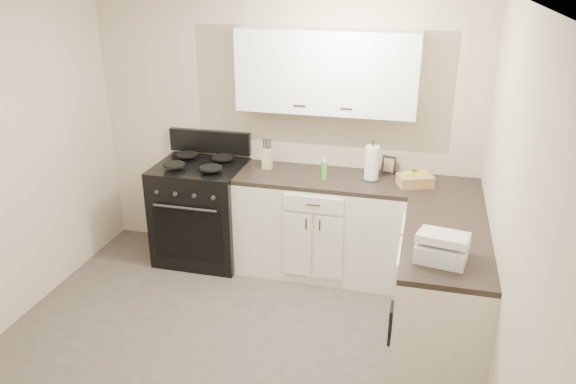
% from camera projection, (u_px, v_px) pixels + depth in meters
% --- Properties ---
extents(floor, '(3.60, 3.60, 0.00)m').
position_uv_depth(floor, '(221.00, 363.00, 4.09)').
color(floor, '#473F38').
rests_on(floor, ground).
extents(ceiling, '(3.60, 3.60, 0.00)m').
position_uv_depth(ceiling, '(201.00, 2.00, 3.13)').
color(ceiling, white).
rests_on(ceiling, wall_back).
extents(wall_back, '(3.60, 0.00, 3.60)m').
position_uv_depth(wall_back, '(283.00, 130.00, 5.22)').
color(wall_back, beige).
rests_on(wall_back, ground).
extents(wall_right, '(0.00, 3.60, 3.60)m').
position_uv_depth(wall_right, '(508.00, 238.00, 3.20)').
color(wall_right, beige).
rests_on(wall_right, ground).
extents(base_cabinets_back, '(1.55, 0.60, 0.90)m').
position_uv_depth(base_cabinets_back, '(320.00, 226.00, 5.16)').
color(base_cabinets_back, silver).
rests_on(base_cabinets_back, floor).
extents(base_cabinets_right, '(0.60, 1.90, 0.90)m').
position_uv_depth(base_cabinets_right, '(440.00, 277.00, 4.34)').
color(base_cabinets_right, silver).
rests_on(base_cabinets_right, floor).
extents(countertop_back, '(1.55, 0.60, 0.04)m').
position_uv_depth(countertop_back, '(321.00, 179.00, 4.98)').
color(countertop_back, black).
rests_on(countertop_back, base_cabinets_back).
extents(countertop_right, '(0.60, 1.90, 0.04)m').
position_uv_depth(countertop_right, '(446.00, 222.00, 4.16)').
color(countertop_right, black).
rests_on(countertop_right, base_cabinets_right).
extents(upper_cabinets, '(1.55, 0.30, 0.70)m').
position_uv_depth(upper_cabinets, '(327.00, 71.00, 4.76)').
color(upper_cabinets, white).
rests_on(upper_cabinets, wall_back).
extents(stove, '(0.81, 0.70, 0.98)m').
position_uv_depth(stove, '(202.00, 214.00, 5.39)').
color(stove, black).
rests_on(stove, floor).
extents(knife_block, '(0.09, 0.08, 0.19)m').
position_uv_depth(knife_block, '(267.00, 158.00, 5.14)').
color(knife_block, tan).
rests_on(knife_block, countertop_back).
extents(paper_towel, '(0.14, 0.14, 0.30)m').
position_uv_depth(paper_towel, '(372.00, 163.00, 4.85)').
color(paper_towel, white).
rests_on(paper_towel, countertop_back).
extents(soap_bottle, '(0.06, 0.06, 0.17)m').
position_uv_depth(soap_bottle, '(324.00, 170.00, 4.88)').
color(soap_bottle, green).
rests_on(soap_bottle, countertop_back).
extents(picture_frame, '(0.13, 0.08, 0.16)m').
position_uv_depth(picture_frame, '(389.00, 165.00, 5.03)').
color(picture_frame, black).
rests_on(picture_frame, countertop_back).
extents(wicker_basket, '(0.33, 0.28, 0.09)m').
position_uv_depth(wicker_basket, '(415.00, 180.00, 4.76)').
color(wicker_basket, tan).
rests_on(wicker_basket, countertop_right).
extents(countertop_grill, '(0.36, 0.34, 0.11)m').
position_uv_depth(countertop_grill, '(442.00, 250.00, 3.59)').
color(countertop_grill, white).
rests_on(countertop_grill, countertop_right).
extents(oven_mitt_near, '(0.02, 0.16, 0.27)m').
position_uv_depth(oven_mitt_near, '(391.00, 323.00, 3.78)').
color(oven_mitt_near, black).
rests_on(oven_mitt_near, base_cabinets_right).
extents(oven_mitt_far, '(0.02, 0.14, 0.24)m').
position_uv_depth(oven_mitt_far, '(397.00, 274.00, 4.21)').
color(oven_mitt_far, black).
rests_on(oven_mitt_far, base_cabinets_right).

